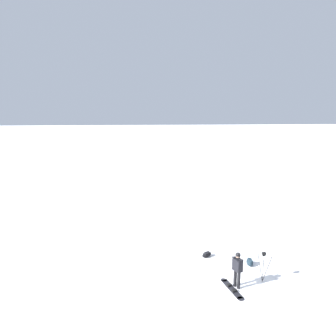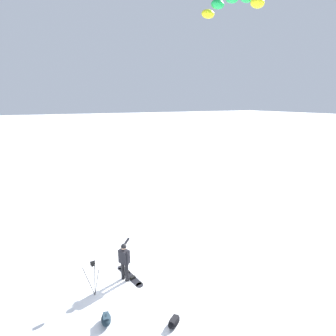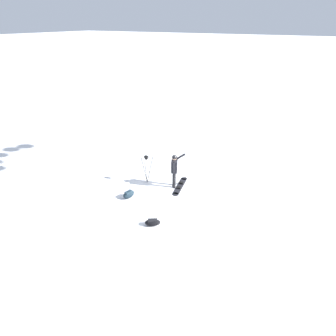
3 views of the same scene
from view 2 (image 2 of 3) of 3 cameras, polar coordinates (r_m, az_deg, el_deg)
ground_plane at (r=11.39m, az=-6.19°, el=-23.59°), size 300.00×300.00×0.00m
snowboarder at (r=11.21m, az=-9.26°, el=-18.43°), size 0.64×0.58×1.61m
snowboard at (r=11.88m, az=-8.11°, el=-21.70°), size 1.71×0.58×0.10m
traction_kite at (r=17.41m, az=13.36°, el=30.87°), size 3.63×2.35×0.96m
gear_bag_large at (r=10.04m, az=-13.03°, el=-28.81°), size 0.61×0.42×0.32m
camera_tripod at (r=10.68m, az=-15.67°, el=-20.45°), size 0.69×0.52×1.38m
gear_bag_small at (r=9.83m, az=1.28°, el=-29.82°), size 0.57×0.65×0.25m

